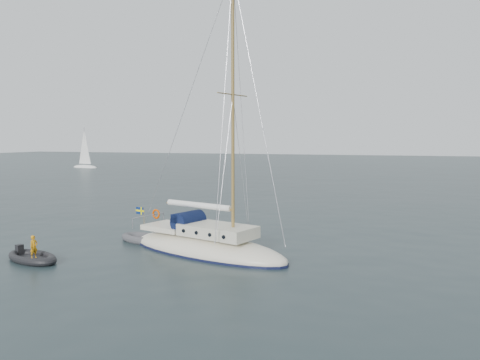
% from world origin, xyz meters
% --- Properties ---
extents(ground, '(300.00, 300.00, 0.00)m').
position_xyz_m(ground, '(0.00, 0.00, 0.00)').
color(ground, black).
rests_on(ground, ground).
extents(sailboat, '(10.19, 3.05, 14.51)m').
position_xyz_m(sailboat, '(-0.14, -2.88, 1.10)').
color(sailboat, beige).
rests_on(sailboat, ground).
extents(dinghy, '(3.13, 1.41, 0.45)m').
position_xyz_m(dinghy, '(-4.68, -1.65, 0.20)').
color(dinghy, '#535358').
rests_on(dinghy, ground).
extents(rib, '(3.38, 1.54, 1.30)m').
position_xyz_m(rib, '(-7.55, -7.10, 0.20)').
color(rib, black).
rests_on(rib, ground).
extents(distant_yacht_c, '(6.57, 3.50, 8.70)m').
position_xyz_m(distant_yacht_c, '(-52.12, 55.05, 3.72)').
color(distant_yacht_c, white).
rests_on(distant_yacht_c, ground).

